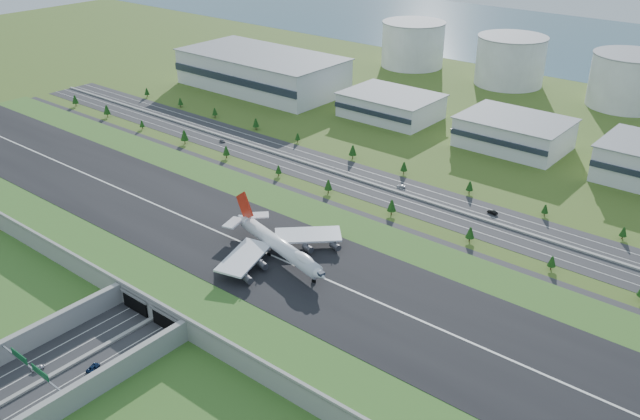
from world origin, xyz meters
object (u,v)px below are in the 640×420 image
Objects in this scene: car_5 at (492,212)px; car_7 at (401,186)px; boeing_747 at (279,245)px; car_2 at (93,367)px; car_0 at (37,368)px; fuel_tank_a at (413,45)px; car_4 at (222,141)px.

car_5 is 49.40m from car_7.
boeing_747 is 11.57× the size of car_2.
car_0 is 0.84× the size of car_5.
fuel_tank_a reaches higher than boeing_747.
boeing_747 is at bearing -115.00° from car_2.
car_5 is at bearing -86.55° from car_4.
car_4 is at bearing -72.91° from car_5.
car_0 is 17.79m from car_2.
fuel_tank_a reaches higher than car_7.
fuel_tank_a is at bearing 0.74° from car_4.
car_0 is at bearing -88.78° from boeing_747.
car_7 is (-8.44, 100.16, -12.63)m from boeing_747.
boeing_747 is 11.83× the size of car_5.
boeing_747 is (134.64, -308.80, -4.08)m from fuel_tank_a.
car_5 is (48.29, 182.35, 0.12)m from car_2.
car_7 is (-1.06, 180.34, -0.05)m from car_2.
car_4 is 0.83× the size of car_7.
car_2 is 1.13× the size of car_7.
car_7 is at bearing -75.64° from car_5.
car_2 is at bearing -81.08° from boeing_747.
car_0 is (-21.06, -91.54, -12.57)m from boeing_747.
car_0 is 203.38m from car_5.
boeing_747 reaches higher than car_4.
car_2 reaches higher than car_4.
car_0 is at bearing 19.94° from car_2.
car_2 is 1.02× the size of car_5.
car_5 is (175.56, -206.63, -16.54)m from fuel_tank_a.
car_2 is 205.08m from car_4.
car_4 is at bearing -74.56° from car_2.
car_2 is 1.36× the size of car_4.
car_5 is at bearing 82.35° from boeing_747.
fuel_tank_a is 222.18m from car_4.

